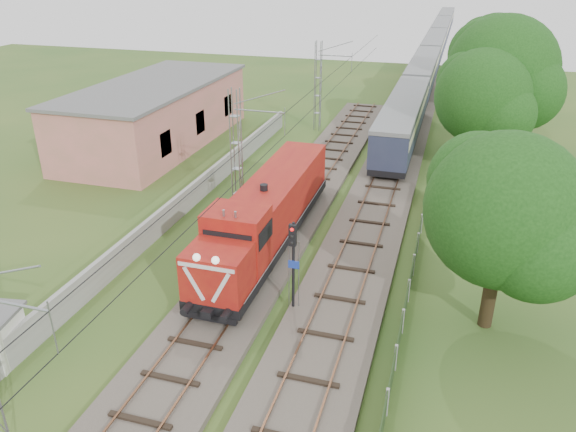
% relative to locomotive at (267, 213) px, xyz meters
% --- Properties ---
extents(ground, '(140.00, 140.00, 0.00)m').
position_rel_locomotive_xyz_m(ground, '(0.00, -8.68, -2.13)').
color(ground, '#2A521E').
rests_on(ground, ground).
extents(track_main, '(4.20, 70.00, 0.45)m').
position_rel_locomotive_xyz_m(track_main, '(0.00, -1.68, -1.95)').
color(track_main, '#6B6054').
rests_on(track_main, ground).
extents(track_side, '(4.20, 80.00, 0.45)m').
position_rel_locomotive_xyz_m(track_side, '(5.00, 11.32, -1.95)').
color(track_side, '#6B6054').
rests_on(track_side, ground).
extents(catenary, '(3.31, 70.00, 8.00)m').
position_rel_locomotive_xyz_m(catenary, '(-2.95, 3.32, 1.92)').
color(catenary, gray).
rests_on(catenary, ground).
extents(boundary_wall, '(0.25, 40.00, 1.50)m').
position_rel_locomotive_xyz_m(boundary_wall, '(-6.50, 3.32, -1.38)').
color(boundary_wall, '#9E9E99').
rests_on(boundary_wall, ground).
extents(station_building, '(8.40, 20.40, 5.22)m').
position_rel_locomotive_xyz_m(station_building, '(-15.00, 15.32, 0.50)').
color(station_building, '#DB7776').
rests_on(station_building, ground).
extents(fence, '(0.12, 32.00, 1.20)m').
position_rel_locomotive_xyz_m(fence, '(8.00, -5.68, -1.53)').
color(fence, black).
rests_on(fence, ground).
extents(locomotive, '(2.81, 16.04, 4.07)m').
position_rel_locomotive_xyz_m(locomotive, '(0.00, 0.00, 0.00)').
color(locomotive, black).
rests_on(locomotive, ground).
extents(coach_rake, '(2.81, 104.97, 3.25)m').
position_rel_locomotive_xyz_m(coach_rake, '(5.00, 63.57, 0.24)').
color(coach_rake, black).
rests_on(coach_rake, ground).
extents(signal_post, '(0.50, 0.39, 4.53)m').
position_rel_locomotive_xyz_m(signal_post, '(3.08, -5.59, 0.98)').
color(signal_post, black).
rests_on(signal_post, ground).
extents(tree_a, '(6.75, 6.43, 8.75)m').
position_rel_locomotive_xyz_m(tree_a, '(11.52, -4.05, 3.33)').
color(tree_a, '#342715').
rests_on(tree_a, ground).
extents(tree_b, '(8.55, 8.15, 11.09)m').
position_rel_locomotive_xyz_m(tree_b, '(12.18, 18.86, 4.79)').
color(tree_b, '#342715').
rests_on(tree_b, ground).
extents(tree_c, '(7.03, 6.69, 9.11)m').
position_rel_locomotive_xyz_m(tree_c, '(10.93, 15.52, 3.55)').
color(tree_c, '#342715').
rests_on(tree_c, ground).
extents(tree_d, '(7.60, 7.24, 9.86)m').
position_rel_locomotive_xyz_m(tree_d, '(12.25, 33.60, 4.02)').
color(tree_d, '#342715').
rests_on(tree_d, ground).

